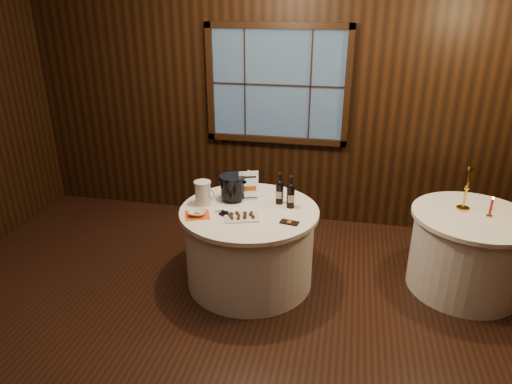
% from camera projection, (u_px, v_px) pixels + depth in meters
% --- Properties ---
extents(ground, '(6.00, 6.00, 0.00)m').
position_uv_depth(ground, '(222.00, 351.00, 3.58)').
color(ground, black).
rests_on(ground, ground).
extents(back_wall, '(6.00, 0.10, 3.00)m').
position_uv_depth(back_wall, '(277.00, 94.00, 5.21)').
color(back_wall, black).
rests_on(back_wall, ground).
extents(main_table, '(1.28, 1.28, 0.77)m').
position_uv_depth(main_table, '(250.00, 245.00, 4.33)').
color(main_table, white).
rests_on(main_table, ground).
extents(side_table, '(1.08, 1.08, 0.77)m').
position_uv_depth(side_table, '(467.00, 252.00, 4.22)').
color(side_table, white).
rests_on(side_table, ground).
extents(sign_stand, '(0.18, 0.14, 0.30)m').
position_uv_depth(sign_stand, '(248.00, 189.00, 4.35)').
color(sign_stand, silver).
rests_on(sign_stand, main_table).
extents(port_bottle_left, '(0.07, 0.08, 0.30)m').
position_uv_depth(port_bottle_left, '(280.00, 190.00, 4.25)').
color(port_bottle_left, black).
rests_on(port_bottle_left, main_table).
extents(port_bottle_right, '(0.07, 0.08, 0.31)m').
position_uv_depth(port_bottle_right, '(291.00, 194.00, 4.16)').
color(port_bottle_right, black).
rests_on(port_bottle_right, main_table).
extents(ice_bucket, '(0.24, 0.24, 0.25)m').
position_uv_depth(ice_bucket, '(232.00, 187.00, 4.32)').
color(ice_bucket, black).
rests_on(ice_bucket, main_table).
extents(chocolate_plate, '(0.35, 0.28, 0.04)m').
position_uv_depth(chocolate_plate, '(241.00, 217.00, 4.00)').
color(chocolate_plate, silver).
rests_on(chocolate_plate, main_table).
extents(chocolate_box, '(0.17, 0.11, 0.01)m').
position_uv_depth(chocolate_box, '(289.00, 222.00, 3.92)').
color(chocolate_box, black).
rests_on(chocolate_box, main_table).
extents(grape_bunch, '(0.18, 0.11, 0.04)m').
position_uv_depth(grape_bunch, '(225.00, 212.00, 4.07)').
color(grape_bunch, black).
rests_on(grape_bunch, main_table).
extents(glass_pitcher, '(0.21, 0.16, 0.23)m').
position_uv_depth(glass_pitcher, '(203.00, 193.00, 4.24)').
color(glass_pitcher, silver).
rests_on(glass_pitcher, main_table).
extents(orange_napkin, '(0.28, 0.28, 0.00)m').
position_uv_depth(orange_napkin, '(197.00, 215.00, 4.06)').
color(orange_napkin, '#DE4D12').
rests_on(orange_napkin, main_table).
extents(cracker_bowl, '(0.18, 0.18, 0.04)m').
position_uv_depth(cracker_bowl, '(197.00, 213.00, 4.06)').
color(cracker_bowl, silver).
rests_on(cracker_bowl, orange_napkin).
extents(brass_candlestick, '(0.12, 0.12, 0.42)m').
position_uv_depth(brass_candlestick, '(466.00, 194.00, 4.12)').
color(brass_candlestick, gold).
rests_on(brass_candlestick, side_table).
extents(red_candle, '(0.05, 0.05, 0.19)m').
position_uv_depth(red_candle, '(491.00, 209.00, 4.01)').
color(red_candle, gold).
rests_on(red_candle, side_table).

